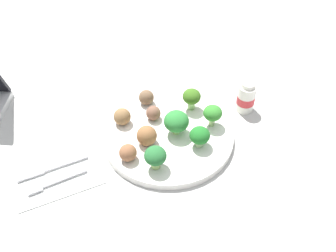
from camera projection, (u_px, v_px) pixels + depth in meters
name	position (u px, v px, depth m)	size (l,w,h in m)	color
ground_plane	(168.00, 138.00, 0.90)	(4.00, 4.00, 0.00)	#B2B2AD
plate	(168.00, 135.00, 0.90)	(0.28, 0.28, 0.02)	white
broccoli_floret_front_right	(213.00, 113.00, 0.88)	(0.04, 0.04, 0.05)	#9DBD78
broccoli_floret_center	(200.00, 136.00, 0.85)	(0.04, 0.04, 0.05)	#9BC683
broccoli_floret_mid_right	(155.00, 156.00, 0.80)	(0.04, 0.04, 0.05)	#99C268
broccoli_floret_far_rim	(176.00, 122.00, 0.87)	(0.05, 0.05, 0.05)	#9BC371
broccoli_floret_front_left	(192.00, 97.00, 0.92)	(0.04, 0.04, 0.05)	#9BCE78
meatball_mid_left	(147.00, 136.00, 0.86)	(0.04, 0.04, 0.04)	brown
meatball_front_right	(122.00, 117.00, 0.90)	(0.04, 0.04, 0.04)	brown
meatball_near_rim	(147.00, 97.00, 0.95)	(0.03, 0.03, 0.03)	brown
meatball_mid_right	(153.00, 113.00, 0.91)	(0.03, 0.03, 0.03)	brown
meatball_back_left	(128.00, 153.00, 0.83)	(0.04, 0.04, 0.04)	brown
napkin	(55.00, 175.00, 0.83)	(0.17, 0.12, 0.01)	white
fork	(53.00, 181.00, 0.81)	(0.12, 0.02, 0.01)	silver
knife	(49.00, 168.00, 0.83)	(0.15, 0.02, 0.01)	silver
yogurt_bottle	(246.00, 98.00, 0.94)	(0.04, 0.04, 0.08)	white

